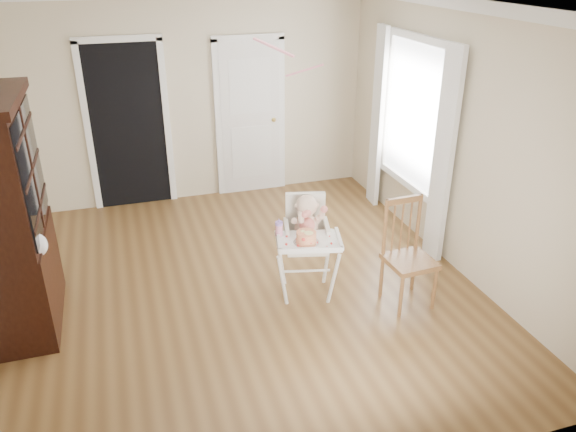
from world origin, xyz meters
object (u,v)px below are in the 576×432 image
object	(u,v)px
high_chair	(307,236)
dining_chair	(408,257)
cake	(306,237)
china_cabinet	(12,217)
sippy_cup	(279,228)

from	to	relation	value
high_chair	dining_chair	bearing A→B (deg)	-11.11
high_chair	cake	world-z (taller)	high_chair
china_cabinet	dining_chair	world-z (taller)	china_cabinet
high_chair	dining_chair	distance (m)	0.98
high_chair	dining_chair	world-z (taller)	dining_chair
cake	dining_chair	size ratio (longest dim) A/B	0.23
high_chair	china_cabinet	world-z (taller)	china_cabinet
high_chair	sippy_cup	world-z (taller)	high_chair
cake	sippy_cup	world-z (taller)	sippy_cup
cake	dining_chair	bearing A→B (deg)	-8.37
high_chair	cake	xyz separation A→B (m)	(-0.10, -0.27, 0.13)
sippy_cup	dining_chair	xyz separation A→B (m)	(1.16, -0.35, -0.31)
cake	china_cabinet	world-z (taller)	china_cabinet
dining_chair	cake	bearing A→B (deg)	168.28
china_cabinet	dining_chair	distance (m)	3.54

